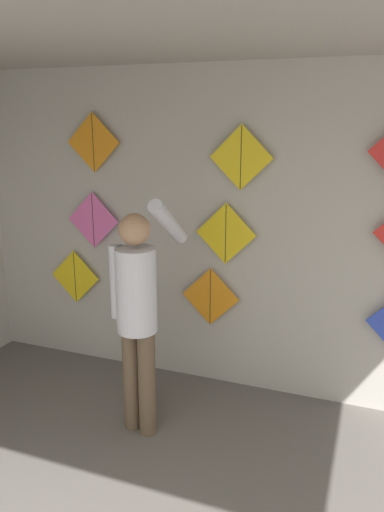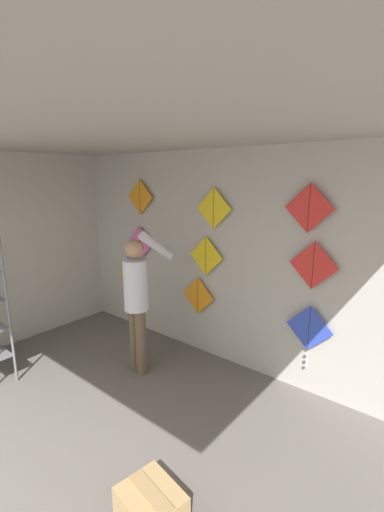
{
  "view_description": "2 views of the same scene",
  "coord_description": "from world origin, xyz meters",
  "px_view_note": "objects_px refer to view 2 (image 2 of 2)",
  "views": [
    {
      "loc": [
        1.21,
        -0.4,
        2.37
      ],
      "look_at": [
        -0.19,
        3.31,
        1.27
      ],
      "focal_mm": 35.0,
      "sensor_mm": 36.0,
      "label": 1
    },
    {
      "loc": [
        2.67,
        -0.0,
        2.44
      ],
      "look_at": [
        -0.02,
        3.31,
        1.46
      ],
      "focal_mm": 24.0,
      "sensor_mm": 36.0,
      "label": 2
    }
  ],
  "objects_px": {
    "kite_0": "(131,276)",
    "kite_3": "(140,243)",
    "kite_2": "(309,332)",
    "kite_4": "(206,256)",
    "cardboard_box": "(151,507)",
    "kite_7": "(214,208)",
    "kite_6": "(140,197)",
    "shopkeeper": "(137,294)",
    "kite_1": "(198,296)",
    "kite_5": "(313,265)",
    "kite_8": "(309,208)"
  },
  "relations": [
    {
      "from": "kite_0",
      "to": "kite_3",
      "type": "relative_size",
      "value": 1.0
    },
    {
      "from": "kite_2",
      "to": "kite_4",
      "type": "distance_m",
      "value": 1.58
    },
    {
      "from": "cardboard_box",
      "to": "kite_7",
      "type": "bearing_deg",
      "value": 115.64
    },
    {
      "from": "kite_6",
      "to": "kite_7",
      "type": "height_order",
      "value": "kite_6"
    },
    {
      "from": "cardboard_box",
      "to": "kite_6",
      "type": "bearing_deg",
      "value": 137.77
    },
    {
      "from": "shopkeeper",
      "to": "cardboard_box",
      "type": "height_order",
      "value": "shopkeeper"
    },
    {
      "from": "kite_1",
      "to": "kite_5",
      "type": "height_order",
      "value": "kite_5"
    },
    {
      "from": "kite_6",
      "to": "kite_8",
      "type": "distance_m",
      "value": 2.58
    },
    {
      "from": "cardboard_box",
      "to": "kite_3",
      "type": "distance_m",
      "value": 3.55
    },
    {
      "from": "kite_3",
      "to": "kite_5",
      "type": "distance_m",
      "value": 2.72
    },
    {
      "from": "kite_6",
      "to": "kite_8",
      "type": "relative_size",
      "value": 1.0
    },
    {
      "from": "kite_4",
      "to": "kite_0",
      "type": "bearing_deg",
      "value": 180.0
    },
    {
      "from": "kite_3",
      "to": "kite_4",
      "type": "height_order",
      "value": "kite_3"
    },
    {
      "from": "kite_2",
      "to": "cardboard_box",
      "type": "bearing_deg",
      "value": -97.03
    },
    {
      "from": "kite_3",
      "to": "kite_4",
      "type": "bearing_deg",
      "value": 0.0
    },
    {
      "from": "cardboard_box",
      "to": "kite_4",
      "type": "relative_size",
      "value": 0.94
    },
    {
      "from": "kite_1",
      "to": "kite_2",
      "type": "xyz_separation_m",
      "value": [
        1.57,
        -0.0,
        -0.07
      ]
    },
    {
      "from": "kite_0",
      "to": "kite_1",
      "type": "xyz_separation_m",
      "value": [
        1.4,
        0.0,
        -0.03
      ]
    },
    {
      "from": "kite_0",
      "to": "kite_4",
      "type": "height_order",
      "value": "kite_4"
    },
    {
      "from": "shopkeeper",
      "to": "kite_7",
      "type": "relative_size",
      "value": 3.48
    },
    {
      "from": "kite_0",
      "to": "kite_1",
      "type": "relative_size",
      "value": 1.0
    },
    {
      "from": "kite_7",
      "to": "kite_0",
      "type": "bearing_deg",
      "value": 180.0
    },
    {
      "from": "kite_2",
      "to": "kite_4",
      "type": "height_order",
      "value": "kite_4"
    },
    {
      "from": "kite_6",
      "to": "kite_2",
      "type": "bearing_deg",
      "value": -0.02
    },
    {
      "from": "kite_1",
      "to": "kite_7",
      "type": "xyz_separation_m",
      "value": [
        0.25,
        0.0,
        1.22
      ]
    },
    {
      "from": "kite_5",
      "to": "shopkeeper",
      "type": "bearing_deg",
      "value": -154.49
    },
    {
      "from": "kite_8",
      "to": "kite_5",
      "type": "bearing_deg",
      "value": 0.0
    },
    {
      "from": "kite_2",
      "to": "kite_3",
      "type": "relative_size",
      "value": 1.39
    },
    {
      "from": "kite_0",
      "to": "kite_5",
      "type": "height_order",
      "value": "kite_5"
    },
    {
      "from": "kite_8",
      "to": "kite_1",
      "type": "bearing_deg",
      "value": 180.0
    },
    {
      "from": "kite_1",
      "to": "kite_5",
      "type": "relative_size",
      "value": 1.0
    },
    {
      "from": "kite_0",
      "to": "kite_4",
      "type": "xyz_separation_m",
      "value": [
        1.53,
        0.0,
        0.56
      ]
    },
    {
      "from": "shopkeeper",
      "to": "kite_4",
      "type": "distance_m",
      "value": 1.04
    },
    {
      "from": "cardboard_box",
      "to": "kite_8",
      "type": "xyz_separation_m",
      "value": [
        0.17,
        2.19,
        2.0
      ]
    },
    {
      "from": "shopkeeper",
      "to": "kite_3",
      "type": "relative_size",
      "value": 3.48
    },
    {
      "from": "kite_6",
      "to": "kite_5",
      "type": "bearing_deg",
      "value": 0.0
    },
    {
      "from": "kite_1",
      "to": "kite_6",
      "type": "height_order",
      "value": "kite_6"
    },
    {
      "from": "kite_3",
      "to": "kite_6",
      "type": "distance_m",
      "value": 0.71
    },
    {
      "from": "shopkeeper",
      "to": "kite_4",
      "type": "xyz_separation_m",
      "value": [
        0.4,
        0.87,
        0.39
      ]
    },
    {
      "from": "kite_1",
      "to": "kite_3",
      "type": "height_order",
      "value": "kite_3"
    },
    {
      "from": "shopkeeper",
      "to": "kite_8",
      "type": "bearing_deg",
      "value": 38.15
    },
    {
      "from": "kite_6",
      "to": "kite_7",
      "type": "distance_m",
      "value": 1.37
    },
    {
      "from": "kite_6",
      "to": "kite_1",
      "type": "bearing_deg",
      "value": 0.0
    },
    {
      "from": "kite_0",
      "to": "kite_1",
      "type": "bearing_deg",
      "value": 0.0
    },
    {
      "from": "kite_0",
      "to": "kite_5",
      "type": "bearing_deg",
      "value": 0.0
    },
    {
      "from": "kite_1",
      "to": "kite_0",
      "type": "bearing_deg",
      "value": 180.0
    },
    {
      "from": "kite_0",
      "to": "kite_3",
      "type": "distance_m",
      "value": 0.63
    },
    {
      "from": "kite_4",
      "to": "kite_8",
      "type": "height_order",
      "value": "kite_8"
    },
    {
      "from": "shopkeeper",
      "to": "kite_3",
      "type": "distance_m",
      "value": 1.31
    },
    {
      "from": "kite_0",
      "to": "kite_4",
      "type": "bearing_deg",
      "value": 0.0
    }
  ]
}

